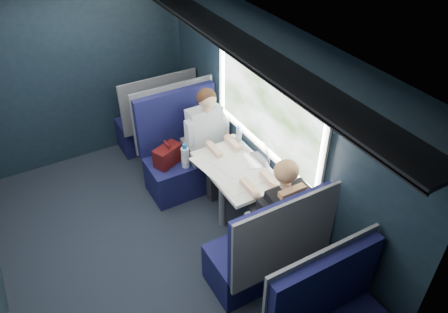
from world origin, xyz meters
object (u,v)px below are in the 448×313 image
cup (233,139)px  table (235,174)px  man (210,136)px  seat_bay_far (265,252)px  laptop (260,155)px  bottle_small (239,134)px  seat_row_front (156,121)px  seat_bay_near (184,156)px  woman (279,208)px

cup → table: bearing=-118.0°
man → seat_bay_far: bearing=-99.0°
laptop → bottle_small: 0.41m
seat_row_front → laptop: 1.90m
laptop → cup: (-0.09, 0.43, -0.02)m
cup → seat_bay_far: bearing=-107.6°
table → seat_bay_near: size_ratio=0.79×
table → woman: size_ratio=0.76×
man → laptop: size_ratio=3.89×
table → seat_bay_near: 0.92m
woman → cup: bearing=81.7°
bottle_small → cup: (-0.06, 0.02, -0.05)m
seat_bay_near → woman: (0.26, -1.58, 0.31)m
seat_row_front → cup: (0.42, -1.36, 0.37)m
man → woman: bearing=-90.0°
seat_bay_near → laptop: 1.07m
seat_bay_far → bottle_small: 1.44m
laptop → seat_bay_far: bearing=-119.7°
woman → laptop: 0.76m
woman → bottle_small: (0.23, 1.12, 0.10)m
table → cup: bearing=62.0°
man → woman: 1.41m
table → woman: woman is taller
seat_bay_far → woman: bearing=33.8°
table → seat_bay_far: bearing=-101.8°
seat_row_front → cup: size_ratio=13.58×
seat_bay_near → seat_bay_far: same height
table → bottle_small: bearing=54.4°
woman → bottle_small: size_ratio=6.27×
seat_bay_near → woman: bearing=-80.6°
table → bottle_small: size_ratio=4.74×
man → seat_row_front: bearing=102.8°
seat_bay_far → seat_bay_near: bearing=90.3°
seat_bay_far → bottle_small: size_ratio=5.97×
seat_bay_far → seat_row_front: size_ratio=1.09×
table → man: (0.07, 0.70, 0.06)m
seat_bay_far → seat_row_front: (0.00, 2.67, -0.00)m
seat_row_front → man: bearing=-77.2°
seat_row_front → cup: 1.47m
man → laptop: man is taller
woman → cup: (0.17, 1.15, 0.05)m
table → laptop: bearing=1.7°
table → man: 0.70m
seat_bay_near → man: bearing=-33.3°
seat_bay_far → cup: (0.42, 1.31, 0.37)m
seat_bay_near → seat_bay_far: 1.74m
woman → laptop: size_ratio=3.89×
woman → seat_row_front: bearing=95.7°
seat_bay_far → laptop: 1.09m
laptop → bottle_small: (-0.02, 0.41, 0.03)m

